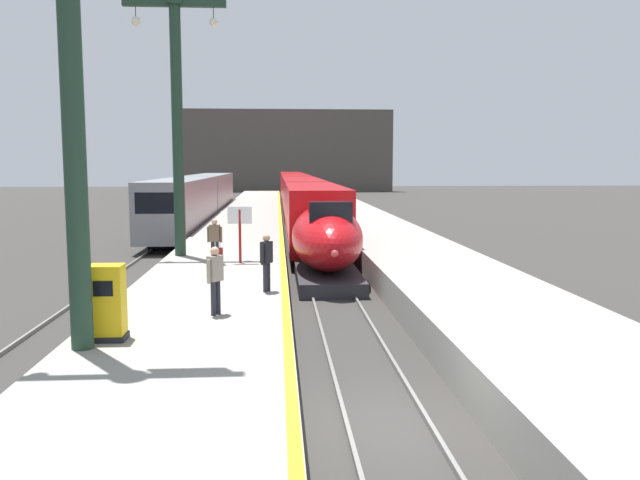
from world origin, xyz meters
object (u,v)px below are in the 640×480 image
Objects in this scene: station_column_near at (73,53)px; rolling_suitcase at (217,256)px; ticket_machine_yellow at (107,305)px; passenger_mid_platform at (267,258)px; departure_info_board at (240,223)px; station_column_mid at (177,104)px; highspeed_train_main at (299,195)px; regional_train_adjacent at (199,197)px; passenger_far_waiting at (215,275)px; passenger_near_edge at (215,238)px.

station_column_near is 12.54m from rolling_suitcase.
station_column_near is 5.93× the size of ticket_machine_yellow.
passenger_mid_platform is (3.56, 5.66, -4.80)m from station_column_near.
rolling_suitcase is at bearing -170.56° from departure_info_board.
ticket_machine_yellow is at bearing -88.45° from station_column_mid.
rolling_suitcase is (-4.20, -35.08, -0.62)m from highspeed_train_main.
ticket_machine_yellow is (0.30, 0.62, -5.05)m from station_column_near.
regional_train_adjacent is 36.47m from passenger_far_waiting.
highspeed_train_main reaches higher than ticket_machine_yellow.
rolling_suitcase is at bearing -54.20° from station_column_mid.
passenger_mid_platform is 5.87m from rolling_suitcase.
passenger_mid_platform and passenger_far_waiting have the same top height.
rolling_suitcase is at bearing 82.71° from ticket_machine_yellow.
passenger_far_waiting is 8.42m from rolling_suitcase.
station_column_mid is 6.35× the size of ticket_machine_yellow.
station_column_mid is at bearing 123.39° from passenger_near_edge.
station_column_near is 5.61× the size of passenger_far_waiting.
rolling_suitcase is at bearing 109.16° from passenger_mid_platform.
regional_train_adjacent is at bearing 94.94° from station_column_mid.
station_column_near is at bearing -98.38° from rolling_suitcase.
highspeed_train_main is 46.86m from station_column_near.
regional_train_adjacent is at bearing -138.07° from highspeed_train_main.
passenger_mid_platform is at bearing -70.84° from rolling_suitcase.
passenger_mid_platform is (5.81, -33.31, -0.09)m from regional_train_adjacent.
station_column_mid is at bearing -100.22° from highspeed_train_main.
station_column_mid is at bearing 138.85° from departure_info_board.
station_column_near reaches higher than passenger_near_edge.
regional_train_adjacent is 33.81m from passenger_mid_platform.
regional_train_adjacent is 22.87× the size of ticket_machine_yellow.
rolling_suitcase is 0.46× the size of departure_info_board.
rolling_suitcase is (-1.91, 5.50, -0.69)m from passenger_mid_platform.
station_column_near is 12.34m from departure_info_board.
passenger_far_waiting is at bearing -90.88° from departure_info_board.
rolling_suitcase is 10.63m from ticket_machine_yellow.
passenger_far_waiting is at bearing -85.18° from rolling_suitcase.
passenger_far_waiting is (4.60, -36.17, -0.09)m from regional_train_adjacent.
passenger_near_edge is 5.75m from passenger_mid_platform.
station_column_near is 4.48× the size of departure_info_board.
station_column_mid is 5.65m from departure_info_board.
regional_train_adjacent reaches higher than passenger_near_edge.
highspeed_train_main is 47.40× the size of ticket_machine_yellow.
ticket_machine_yellow is at bearing -97.29° from rolling_suitcase.
station_column_mid reaches higher than passenger_mid_platform.
station_column_mid is at bearing 90.23° from station_column_near.
station_column_mid is at bearing 102.64° from passenger_far_waiting.
passenger_near_edge is 1.08m from departure_info_board.
regional_train_adjacent is at bearing 93.80° from ticket_machine_yellow.
passenger_mid_platform is (3.61, -7.86, -5.05)m from station_column_mid.
passenger_mid_platform is 1.00× the size of passenger_far_waiting.
regional_train_adjacent is 38.43m from ticket_machine_yellow.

